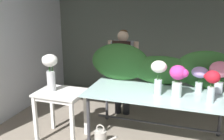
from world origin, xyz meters
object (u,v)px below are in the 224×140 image
display_table_glass (157,98)px  watering_can (101,138)px  florist (123,64)px  vase_crimson_roses (212,83)px  vase_rosy_anemones (220,73)px  side_table_white (60,99)px  vase_white_roses_tall (50,69)px  vase_magenta_hydrangea (178,78)px  vase_ivory_lilies (158,73)px  vase_lilac_freesia (200,75)px

display_table_glass → watering_can: display_table_glass is taller
florist → vase_crimson_roses: florist is taller
vase_crimson_roses → watering_can: (-1.45, -0.24, -0.93)m
vase_rosy_anemones → side_table_white: bearing=-164.1°
vase_rosy_anemones → vase_white_roses_tall: size_ratio=0.85×
display_table_glass → vase_magenta_hydrangea: (0.28, -0.12, 0.37)m
vase_crimson_roses → watering_can: 1.74m
florist → vase_rosy_anemones: florist is taller
side_table_white → vase_rosy_anemones: vase_rosy_anemones is taller
side_table_white → vase_ivory_lilies: (1.40, 0.31, 0.44)m
vase_magenta_hydrangea → vase_lilac_freesia: vase_magenta_hydrangea is taller
vase_ivory_lilies → vase_crimson_roses: (0.69, -0.08, -0.04)m
display_table_glass → vase_lilac_freesia: vase_lilac_freesia is taller
vase_rosy_anemones → watering_can: vase_rosy_anemones is taller
vase_crimson_roses → vase_magenta_hydrangea: (-0.43, 0.08, -0.01)m
display_table_glass → vase_lilac_freesia: (0.57, 0.19, 0.35)m
vase_white_roses_tall → florist: bearing=55.7°
vase_ivory_lilies → display_table_glass: bearing=97.2°
vase_lilac_freesia → watering_can: size_ratio=1.08×
display_table_glass → vase_ivory_lilies: (0.01, -0.11, 0.42)m
vase_ivory_lilies → vase_white_roses_tall: (-1.54, -0.31, 0.01)m
vase_lilac_freesia → watering_can: 1.72m
vase_lilac_freesia → vase_white_roses_tall: size_ratio=0.68×
side_table_white → vase_magenta_hydrangea: bearing=10.5°
vase_ivory_lilies → vase_crimson_roses: size_ratio=1.14×
vase_white_roses_tall → watering_can: size_ratio=1.59×
display_table_glass → vase_magenta_hydrangea: 0.48m
florist → vase_magenta_hydrangea: florist is taller
vase_rosy_anemones → watering_can: (-1.58, -0.64, -0.97)m
vase_magenta_hydrangea → vase_white_roses_tall: size_ratio=0.81×
side_table_white → vase_white_roses_tall: (-0.14, -0.00, 0.45)m
vase_crimson_roses → vase_magenta_hydrangea: bearing=169.5°
watering_can → vase_rosy_anemones: bearing=22.1°
vase_crimson_roses → vase_lilac_freesia: bearing=109.4°
vase_rosy_anemones → watering_can: size_ratio=1.35×
vase_crimson_roses → watering_can: size_ratio=1.25×
vase_rosy_anemones → florist: bearing=161.9°
display_table_glass → vase_white_roses_tall: 1.65m
vase_ivory_lilies → vase_rosy_anemones: size_ratio=1.05×
side_table_white → vase_rosy_anemones: bearing=15.9°
vase_crimson_roses → side_table_white: bearing=-173.7°
vase_crimson_roses → vase_magenta_hydrangea: vase_magenta_hydrangea is taller
florist → watering_can: size_ratio=4.53×
vase_ivory_lilies → vase_lilac_freesia: 0.64m
display_table_glass → florist: florist is taller
vase_crimson_roses → watering_can: vase_crimson_roses is taller
display_table_glass → side_table_white: (-1.39, -0.42, -0.02)m
florist → vase_lilac_freesia: size_ratio=4.20×
florist → vase_crimson_roses: size_ratio=3.63×
display_table_glass → watering_can: bearing=-149.8°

